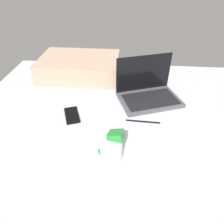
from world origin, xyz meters
TOP-DOWN VIEW (x-y plane):
  - bed_mattress at (0.00, 0.00)cm, footprint 180.00×140.00cm
  - laptop at (5.90, 22.34)cm, footprint 38.98×33.14cm
  - snack_cup at (-10.76, -24.42)cm, footprint 10.73×9.25cm
  - cell_phone at (-33.74, 1.94)cm, footprint 11.36×15.51cm
  - pillow at (-38.89, 48.00)cm, footprint 52.00×36.00cm
  - charger_cable at (2.91, -0.50)cm, footprint 17.01×1.43cm

SIDE VIEW (x-z plane):
  - bed_mattress at x=0.00cm, z-range 0.00..18.00cm
  - charger_cable at x=2.91cm, z-range 18.00..18.60cm
  - cell_phone at x=-33.74cm, z-range 18.00..18.80cm
  - laptop at x=5.90cm, z-range 10.91..33.91cm
  - snack_cup at x=-10.76cm, z-range 16.89..31.14cm
  - pillow at x=-38.89cm, z-range 18.00..31.00cm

